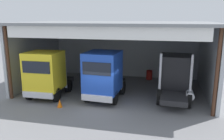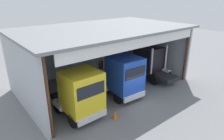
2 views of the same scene
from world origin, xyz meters
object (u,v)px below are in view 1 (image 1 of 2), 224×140
(truck_blue_right_bay, at_px, (104,75))
(truck_black_center_bay, at_px, (176,76))
(tool_cart, at_px, (99,73))
(oil_drum, at_px, (149,75))
(traffic_cone, at_px, (60,103))
(truck_yellow_center_left_bay, at_px, (46,74))

(truck_blue_right_bay, distance_m, truck_black_center_bay, 5.34)
(truck_black_center_bay, height_order, tool_cart, truck_black_center_bay)
(oil_drum, distance_m, traffic_cone, 10.29)
(truck_yellow_center_left_bay, distance_m, traffic_cone, 2.94)
(truck_blue_right_bay, relative_size, truck_black_center_bay, 1.06)
(truck_yellow_center_left_bay, relative_size, truck_black_center_bay, 0.99)
(truck_yellow_center_left_bay, distance_m, oil_drum, 10.23)
(truck_blue_right_bay, bearing_deg, truck_yellow_center_left_bay, 8.85)
(truck_blue_right_bay, height_order, traffic_cone, truck_blue_right_bay)
(truck_blue_right_bay, height_order, truck_black_center_bay, truck_blue_right_bay)
(truck_blue_right_bay, distance_m, traffic_cone, 3.72)
(truck_yellow_center_left_bay, height_order, truck_blue_right_bay, truck_blue_right_bay)
(truck_black_center_bay, relative_size, traffic_cone, 8.58)
(truck_yellow_center_left_bay, bearing_deg, truck_blue_right_bay, -175.49)
(truck_yellow_center_left_bay, height_order, truck_black_center_bay, truck_black_center_bay)
(truck_yellow_center_left_bay, relative_size, tool_cart, 4.77)
(truck_yellow_center_left_bay, distance_m, truck_black_center_bay, 9.72)
(tool_cart, height_order, traffic_cone, tool_cart)
(oil_drum, bearing_deg, truck_yellow_center_left_bay, -136.21)
(truck_blue_right_bay, xyz_separation_m, oil_drum, (2.92, 6.58, -1.47))
(oil_drum, relative_size, traffic_cone, 1.63)
(tool_cart, relative_size, traffic_cone, 1.79)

